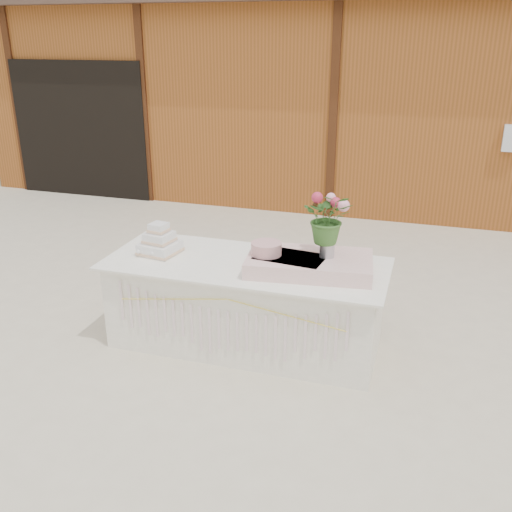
{
  "coord_description": "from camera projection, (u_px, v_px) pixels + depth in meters",
  "views": [
    {
      "loc": [
        1.42,
        -4.24,
        2.57
      ],
      "look_at": [
        0.0,
        0.3,
        0.72
      ],
      "focal_mm": 40.0,
      "sensor_mm": 36.0,
      "label": 1
    }
  ],
  "objects": [
    {
      "name": "cake_table",
      "position": [
        246.0,
        304.0,
        4.96
      ],
      "size": [
        2.4,
        1.0,
        0.77
      ],
      "color": "white",
      "rests_on": "ground"
    },
    {
      "name": "pink_cake_stand",
      "position": [
        266.0,
        254.0,
        4.65
      ],
      "size": [
        0.32,
        0.32,
        0.23
      ],
      "color": "silver",
      "rests_on": "cake_table"
    },
    {
      "name": "barn",
      "position": [
        354.0,
        90.0,
        9.83
      ],
      "size": [
        12.6,
        4.6,
        3.3
      ],
      "color": "brown",
      "rests_on": "ground"
    },
    {
      "name": "bouquet",
      "position": [
        329.0,
        212.0,
        4.47
      ],
      "size": [
        0.41,
        0.37,
        0.42
      ],
      "primitive_type": "imported",
      "rotation": [
        0.0,
        0.0,
        0.1
      ],
      "color": "#396829",
      "rests_on": "flower_vase"
    },
    {
      "name": "ground",
      "position": [
        246.0,
        342.0,
        5.1
      ],
      "size": [
        80.0,
        80.0,
        0.0
      ],
      "primitive_type": "plane",
      "color": "beige",
      "rests_on": "ground"
    },
    {
      "name": "loose_flowers",
      "position": [
        149.0,
        244.0,
        5.23
      ],
      "size": [
        0.14,
        0.32,
        0.02
      ],
      "primitive_type": null,
      "rotation": [
        0.0,
        0.0,
        0.04
      ],
      "color": "pink",
      "rests_on": "cake_table"
    },
    {
      "name": "wedding_cake",
      "position": [
        160.0,
        243.0,
        4.99
      ],
      "size": [
        0.36,
        0.36,
        0.28
      ],
      "rotation": [
        0.0,
        0.0,
        -0.16
      ],
      "color": "white",
      "rests_on": "cake_table"
    },
    {
      "name": "satin_runner",
      "position": [
        310.0,
        264.0,
        4.63
      ],
      "size": [
        1.07,
        0.7,
        0.13
      ],
      "primitive_type": "cube",
      "rotation": [
        0.0,
        0.0,
        0.12
      ],
      "color": "#FAD1C9",
      "rests_on": "cake_table"
    },
    {
      "name": "flower_vase",
      "position": [
        327.0,
        247.0,
        4.58
      ],
      "size": [
        0.12,
        0.12,
        0.17
      ],
      "primitive_type": "cylinder",
      "color": "#B0B0B5",
      "rests_on": "satin_runner"
    }
  ]
}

